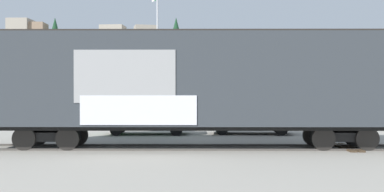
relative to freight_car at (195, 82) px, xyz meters
The scene contains 7 objects.
ground_plane 2.82m from the freight_car, ahead, with size 260.00×260.00×0.00m, color gray.
track 3.81m from the freight_car, ahead, with size 59.97×5.45×0.08m.
freight_car is the anchor object (origin of this frame).
flagpole 13.94m from the freight_car, 97.79° to the left, with size 0.51×1.24×9.73m.
hillside 79.11m from the freight_car, 89.47° to the left, with size 141.41×30.63×17.60m.
parked_car_green 6.55m from the freight_car, 110.69° to the left, with size 4.63×2.04×1.69m.
parked_car_black 6.91m from the freight_car, 60.11° to the left, with size 4.74×2.47×1.80m.
Camera 1 is at (-1.96, -17.84, 2.34)m, focal length 41.33 mm.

